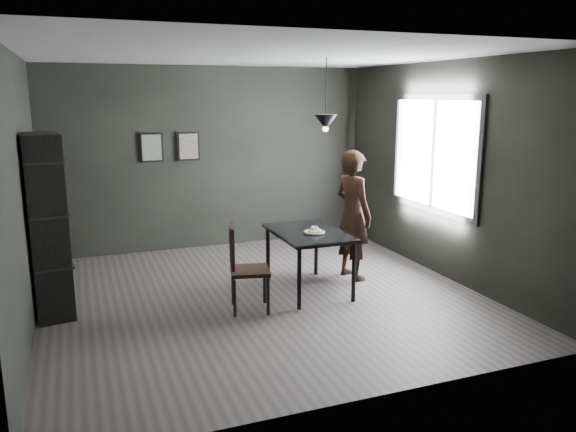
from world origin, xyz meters
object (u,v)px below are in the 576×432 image
object	(u,v)px
white_plate	(314,233)
wood_chair	(242,262)
woman	(353,215)
shelf_unit	(47,227)
cafe_table	(309,238)
pendant_lamp	(326,122)

from	to	relation	value
white_plate	wood_chair	distance (m)	1.02
woman	white_plate	bearing A→B (deg)	106.49
woman	wood_chair	world-z (taller)	woman
wood_chair	shelf_unit	world-z (taller)	shelf_unit
woman	shelf_unit	distance (m)	3.66
shelf_unit	wood_chair	bearing A→B (deg)	-25.32
white_plate	woman	size ratio (longest dim) A/B	0.14
white_plate	wood_chair	xyz separation A→B (m)	(-0.97, -0.23, -0.20)
cafe_table	shelf_unit	size ratio (longest dim) A/B	0.61
cafe_table	white_plate	size ratio (longest dim) A/B	5.22
pendant_lamp	shelf_unit	bearing A→B (deg)	176.57
cafe_table	white_plate	world-z (taller)	white_plate
woman	wood_chair	distance (m)	1.81
white_plate	shelf_unit	xyz separation A→B (m)	(-2.95, 0.40, 0.23)
pendant_lamp	wood_chair	bearing A→B (deg)	-160.03
white_plate	cafe_table	bearing A→B (deg)	105.10
wood_chair	pendant_lamp	bearing A→B (deg)	32.48
cafe_table	wood_chair	world-z (taller)	wood_chair
white_plate	shelf_unit	world-z (taller)	shelf_unit
shelf_unit	white_plate	bearing A→B (deg)	-15.44
wood_chair	pendant_lamp	size ratio (longest dim) A/B	1.14
white_plate	wood_chair	size ratio (longest dim) A/B	0.23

